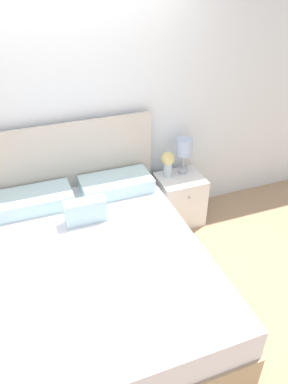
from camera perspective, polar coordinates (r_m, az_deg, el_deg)
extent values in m
plane|color=tan|center=(4.16, -10.10, -5.58)|extent=(12.00, 12.00, 0.00)
cube|color=white|center=(3.57, -12.40, 11.56)|extent=(8.00, 0.06, 2.60)
cube|color=tan|center=(3.28, -6.25, -14.78)|extent=(1.63, 2.16, 0.30)
cube|color=white|center=(3.08, -6.58, -11.24)|extent=(1.60, 2.12, 0.27)
cube|color=beige|center=(3.79, -10.93, 1.51)|extent=(1.67, 0.05, 1.24)
cube|color=silver|center=(3.56, -16.39, -1.23)|extent=(0.69, 0.36, 0.14)
cube|color=silver|center=(3.66, -4.26, 1.19)|extent=(0.69, 0.36, 0.14)
cube|color=silver|center=(3.26, -8.92, -2.89)|extent=(0.36, 0.13, 0.22)
cube|color=white|center=(4.10, 5.42, -1.08)|extent=(0.47, 0.41, 0.55)
sphere|color=#B2AD93|center=(3.85, 6.89, -0.89)|extent=(0.02, 0.02, 0.02)
cylinder|color=#A8B2BC|center=(4.03, 5.95, 3.39)|extent=(0.10, 0.10, 0.07)
cylinder|color=#B7B29E|center=(3.97, 6.04, 4.77)|extent=(0.02, 0.02, 0.15)
cylinder|color=#A8BCDB|center=(3.90, 6.18, 6.86)|extent=(0.17, 0.17, 0.17)
cylinder|color=silver|center=(3.93, 3.60, 3.42)|extent=(0.09, 0.09, 0.16)
sphere|color=#E5D17F|center=(3.86, 3.66, 5.10)|extent=(0.14, 0.14, 0.14)
sphere|color=#609356|center=(3.89, 4.11, 4.74)|extent=(0.06, 0.06, 0.06)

